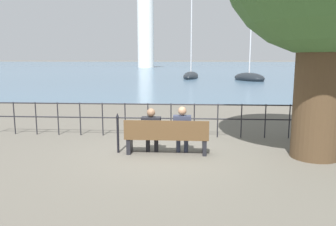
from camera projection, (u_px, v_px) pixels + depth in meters
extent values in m
plane|color=#605B51|center=(167.00, 153.00, 8.43)|extent=(1000.00, 1000.00, 0.00)
cube|color=slate|center=(189.00, 64.00, 165.27)|extent=(600.00, 300.00, 0.01)
cylinder|color=#4C3823|center=(318.00, 93.00, 7.85)|extent=(1.12, 1.12, 3.21)
cube|color=brown|center=(167.00, 137.00, 8.36)|extent=(2.12, 0.45, 0.05)
cube|color=brown|center=(166.00, 130.00, 8.12)|extent=(2.12, 0.04, 0.45)
cube|color=black|center=(130.00, 145.00, 8.46)|extent=(0.10, 0.41, 0.40)
cube|color=black|center=(204.00, 147.00, 8.34)|extent=(0.10, 0.41, 0.40)
cylinder|color=black|center=(148.00, 143.00, 8.58)|extent=(0.11, 0.11, 0.45)
cylinder|color=black|center=(156.00, 143.00, 8.57)|extent=(0.11, 0.11, 0.45)
cube|color=black|center=(152.00, 134.00, 8.44)|extent=(0.42, 0.26, 0.14)
cube|color=black|center=(151.00, 127.00, 8.32)|extent=(0.49, 0.24, 0.50)
sphere|color=#846047|center=(151.00, 112.00, 8.26)|extent=(0.21, 0.21, 0.21)
cylinder|color=#2D3347|center=(178.00, 144.00, 8.53)|extent=(0.11, 0.11, 0.45)
cylinder|color=#2D3347|center=(186.00, 144.00, 8.51)|extent=(0.11, 0.11, 0.45)
cube|color=#2D3347|center=(182.00, 134.00, 8.39)|extent=(0.38, 0.26, 0.14)
cube|color=#2D3347|center=(182.00, 126.00, 8.27)|extent=(0.45, 0.24, 0.55)
sphere|color=#A87A5B|center=(182.00, 111.00, 8.20)|extent=(0.21, 0.21, 0.21)
cylinder|color=black|center=(14.00, 118.00, 10.53)|extent=(0.04, 0.04, 1.05)
cylinder|color=black|center=(36.00, 118.00, 10.49)|extent=(0.04, 0.04, 1.05)
cylinder|color=black|center=(58.00, 119.00, 10.44)|extent=(0.04, 0.04, 1.05)
cylinder|color=black|center=(80.00, 119.00, 10.39)|extent=(0.04, 0.04, 1.05)
cylinder|color=black|center=(103.00, 119.00, 10.34)|extent=(0.04, 0.04, 1.05)
cylinder|color=black|center=(125.00, 119.00, 10.29)|extent=(0.04, 0.04, 1.05)
cylinder|color=black|center=(148.00, 120.00, 10.25)|extent=(0.04, 0.04, 1.05)
cylinder|color=black|center=(171.00, 120.00, 10.20)|extent=(0.04, 0.04, 1.05)
cylinder|color=black|center=(194.00, 120.00, 10.15)|extent=(0.04, 0.04, 1.05)
cylinder|color=black|center=(218.00, 121.00, 10.10)|extent=(0.04, 0.04, 1.05)
cylinder|color=black|center=(241.00, 121.00, 10.05)|extent=(0.04, 0.04, 1.05)
cylinder|color=black|center=(265.00, 121.00, 10.01)|extent=(0.04, 0.04, 1.05)
cylinder|color=black|center=(289.00, 122.00, 9.96)|extent=(0.04, 0.04, 1.05)
cylinder|color=black|center=(314.00, 122.00, 9.91)|extent=(0.04, 0.04, 1.05)
cylinder|color=black|center=(171.00, 104.00, 10.12)|extent=(11.57, 0.04, 0.04)
cylinder|color=black|center=(171.00, 118.00, 10.19)|extent=(11.57, 0.04, 0.04)
cylinder|color=black|center=(118.00, 135.00, 8.44)|extent=(0.06, 0.06, 0.92)
cone|color=black|center=(117.00, 115.00, 8.35)|extent=(0.09, 0.09, 0.13)
ellipsoid|color=black|center=(249.00, 78.00, 37.46)|extent=(4.11, 5.78, 1.24)
cylinder|color=silver|center=(251.00, 22.00, 36.43)|extent=(0.14, 0.14, 11.81)
ellipsoid|color=black|center=(191.00, 76.00, 41.86)|extent=(2.44, 7.12, 1.17)
cylinder|color=silver|center=(191.00, 27.00, 40.87)|extent=(0.14, 0.14, 11.45)
cylinder|color=white|center=(145.00, 27.00, 90.97)|extent=(4.52, 4.52, 22.41)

